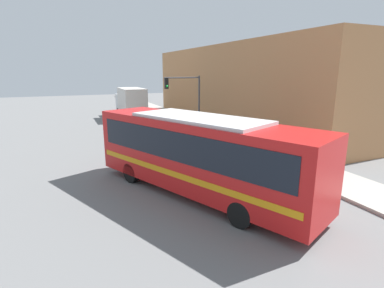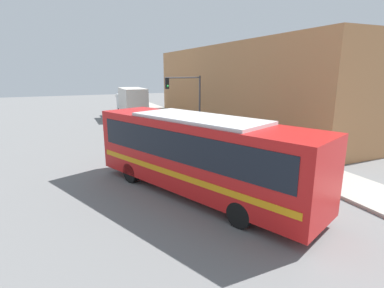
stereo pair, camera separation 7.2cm
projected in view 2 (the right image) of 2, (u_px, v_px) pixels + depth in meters
ground_plane at (219, 195)px, 12.86m from camera, size 120.00×120.00×0.00m
sidewalk at (181, 119)px, 32.97m from camera, size 2.85×70.00×0.14m
building_facade at (238, 86)px, 29.82m from camera, size 6.00×29.12×7.54m
city_bus at (198, 151)px, 12.54m from camera, size 6.57×10.81×3.40m
delivery_truck at (132, 102)px, 33.67m from camera, size 2.33×6.63×3.37m
fire_hydrant at (275, 155)px, 17.21m from camera, size 0.22×0.30×0.71m
traffic_light_pole at (187, 93)px, 25.67m from camera, size 3.28×0.35×4.66m
parking_meter at (232, 130)px, 21.38m from camera, size 0.14×0.14×1.37m
pedestrian_near_corner at (269, 136)px, 19.37m from camera, size 0.34×0.34×1.86m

